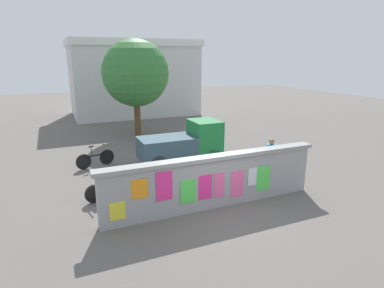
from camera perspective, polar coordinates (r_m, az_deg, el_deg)
The scene contains 9 objects.
ground at distance 17.44m, azimuth -8.34°, elevation -0.19°, with size 60.00×60.00×0.00m, color #605B56.
poster_wall at distance 10.05m, azimuth 3.92°, elevation -6.53°, with size 7.27×0.42×1.69m.
auto_rickshaw_truck at distance 14.17m, azimuth -1.37°, elevation 0.13°, with size 3.61×1.52×1.85m.
motorcycle at distance 11.13m, azimuth -13.65°, elevation -6.99°, with size 1.89×0.63×0.87m.
bicycle_near at distance 14.41m, azimuth -16.74°, elevation -2.49°, with size 1.65×0.61×0.95m.
bicycle_far at distance 11.08m, azimuth -2.86°, elevation -7.19°, with size 1.66×0.58×0.95m.
person_walking at distance 12.58m, azimuth 13.80°, elevation -1.87°, with size 0.45×0.45×1.62m.
tree_roadside at distance 19.33m, azimuth -9.99°, elevation 12.25°, with size 3.88×3.88×5.61m.
building_background at distance 26.99m, azimuth -10.32°, elevation 11.49°, with size 9.87×5.81×5.86m.
Camera 1 is at (-4.37, -8.25, 4.58)m, focal length 30.08 mm.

